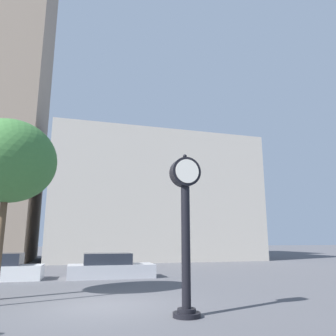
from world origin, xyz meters
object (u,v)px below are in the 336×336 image
(street_clock, at_px, (186,218))
(bare_tree, at_px, (9,161))
(car_white, at_px, (2,269))
(car_silver, at_px, (110,267))

(street_clock, bearing_deg, bare_tree, 142.11)
(car_white, xyz_separation_m, car_silver, (5.44, -0.35, -0.02))
(street_clock, xyz_separation_m, car_white, (-6.37, 10.23, -2.05))
(car_silver, bearing_deg, bare_tree, -128.32)
(bare_tree, bearing_deg, car_white, 98.44)
(car_silver, bearing_deg, street_clock, -83.87)
(street_clock, xyz_separation_m, bare_tree, (-5.48, 4.27, 2.26))
(car_white, bearing_deg, street_clock, -55.99)
(street_clock, distance_m, car_white, 12.22)
(street_clock, bearing_deg, car_white, 121.91)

